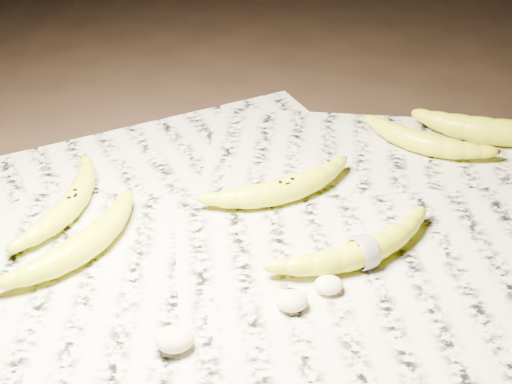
{
  "coord_description": "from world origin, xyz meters",
  "views": [
    {
      "loc": [
        -0.07,
        -0.68,
        0.55
      ],
      "look_at": [
        0.0,
        0.04,
        0.05
      ],
      "focal_mm": 50.0,
      "sensor_mm": 36.0,
      "label": 1
    }
  ],
  "objects": [
    {
      "name": "ground",
      "position": [
        0.0,
        0.0,
        0.0
      ],
      "size": [
        3.0,
        3.0,
        0.0
      ],
      "primitive_type": "plane",
      "color": "black",
      "rests_on": "ground"
    },
    {
      "name": "banana_left_a",
      "position": [
        -0.23,
        0.08,
        0.02
      ],
      "size": [
        0.11,
        0.19,
        0.03
      ],
      "primitive_type": null,
      "rotation": [
        0.0,
        0.0,
        1.22
      ],
      "color": "#D1E31C",
      "rests_on": "newspaper_patch"
    },
    {
      "name": "flesh_chunk_c",
      "position": [
        0.07,
        -0.1,
        0.02
      ],
      "size": [
        0.03,
        0.03,
        0.02
      ],
      "primitive_type": "ellipsoid",
      "color": "beige",
      "rests_on": "newspaper_patch"
    },
    {
      "name": "flesh_chunk_a",
      "position": [
        -0.1,
        -0.17,
        0.02
      ],
      "size": [
        0.04,
        0.03,
        0.02
      ],
      "primitive_type": "ellipsoid",
      "color": "beige",
      "rests_on": "newspaper_patch"
    },
    {
      "name": "banana_left_b",
      "position": [
        -0.2,
        -0.01,
        0.03
      ],
      "size": [
        0.16,
        0.18,
        0.04
      ],
      "primitive_type": null,
      "rotation": [
        0.0,
        0.0,
        0.87
      ],
      "color": "#D1E31C",
      "rests_on": "newspaper_patch"
    },
    {
      "name": "banana_upper_a",
      "position": [
        0.26,
        0.18,
        0.02
      ],
      "size": [
        0.17,
        0.14,
        0.03
      ],
      "primitive_type": null,
      "rotation": [
        0.0,
        0.0,
        -0.64
      ],
      "color": "#D1E31C",
      "rests_on": "newspaper_patch"
    },
    {
      "name": "flesh_chunk_b",
      "position": [
        0.03,
        -0.12,
        0.02
      ],
      "size": [
        0.04,
        0.03,
        0.02
      ],
      "primitive_type": "ellipsoid",
      "color": "beige",
      "rests_on": "newspaper_patch"
    },
    {
      "name": "newspaper_patch",
      "position": [
        0.03,
        0.0,
        0.0
      ],
      "size": [
        0.9,
        0.7,
        0.01
      ],
      "primitive_type": "cube",
      "color": "beige",
      "rests_on": "ground"
    },
    {
      "name": "banana_center",
      "position": [
        0.04,
        0.08,
        0.03
      ],
      "size": [
        0.2,
        0.12,
        0.03
      ],
      "primitive_type": null,
      "rotation": [
        0.0,
        0.0,
        0.35
      ],
      "color": "#D1E31C",
      "rests_on": "newspaper_patch"
    },
    {
      "name": "measuring_tape",
      "position": [
        0.12,
        -0.05,
        0.02
      ],
      "size": [
        0.02,
        0.04,
        0.04
      ],
      "primitive_type": "torus",
      "rotation": [
        0.0,
        1.57,
        0.4
      ],
      "color": "white",
      "rests_on": "newspaper_patch"
    },
    {
      "name": "banana_taped",
      "position": [
        0.12,
        -0.05,
        0.02
      ],
      "size": [
        0.2,
        0.13,
        0.03
      ],
      "primitive_type": null,
      "rotation": [
        0.0,
        0.0,
        0.4
      ],
      "color": "#D1E31C",
      "rests_on": "newspaper_patch"
    },
    {
      "name": "banana_upper_b",
      "position": [
        0.37,
        0.2,
        0.03
      ],
      "size": [
        0.21,
        0.12,
        0.04
      ],
      "primitive_type": null,
      "rotation": [
        0.0,
        0.0,
        -0.32
      ],
      "color": "#D1E31C",
      "rests_on": "newspaper_patch"
    }
  ]
}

